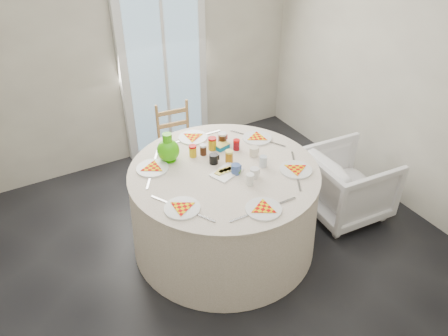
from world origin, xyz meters
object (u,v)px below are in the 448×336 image
armchair (348,179)px  green_pitcher (168,151)px  wooden_chair (178,141)px  table (224,209)px

armchair → green_pitcher: 1.73m
wooden_chair → armchair: (1.15, -1.32, -0.08)m
table → wooden_chair: (0.08, 1.10, 0.09)m
table → green_pitcher: (-0.33, 0.36, 0.49)m
table → armchair: bearing=-10.0°
green_pitcher → armchair: bearing=-43.2°
table → green_pitcher: size_ratio=6.55×
table → wooden_chair: 1.11m
armchair → green_pitcher: (-1.56, 0.57, 0.48)m
wooden_chair → table: bearing=-88.1°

